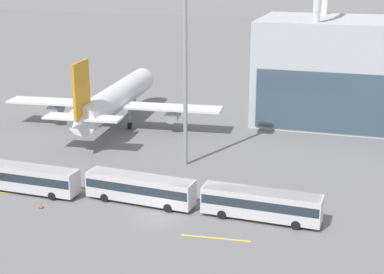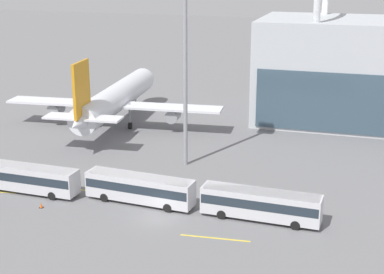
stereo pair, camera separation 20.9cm
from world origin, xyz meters
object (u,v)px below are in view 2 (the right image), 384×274
Objects in this scene: shuttle_bus_1 at (140,187)px; traffic_cone_0 at (41,205)px; shuttle_bus_2 at (261,203)px; floodlight_mast at (185,34)px; airliner_at_gate_near at (114,99)px; shuttle_bus_0 at (27,177)px.

traffic_cone_0 is (-10.09, -4.53, -1.62)m from shuttle_bus_1.
floodlight_mast reaches higher than shuttle_bus_2.
airliner_at_gate_near is 59.24× the size of traffic_cone_0.
shuttle_bus_0 reaches higher than traffic_cone_0.
airliner_at_gate_near is 2.81× the size of shuttle_bus_2.
shuttle_bus_0 is 5.56m from traffic_cone_0.
airliner_at_gate_near is at bearing 139.84° from floodlight_mast.
airliner_at_gate_near is 25.48m from floodlight_mast.
traffic_cone_0 is at bearing -175.40° from airliner_at_gate_near.
airliner_at_gate_near is at bearing 138.52° from shuttle_bus_2.
floodlight_mast is at bearing 58.99° from traffic_cone_0.
shuttle_bus_0 and shuttle_bus_2 have the same top height.
shuttle_bus_2 is 0.47× the size of floodlight_mast.
floodlight_mast is at bearing 134.36° from shuttle_bus_2.
floodlight_mast is (16.77, -14.15, 12.95)m from airliner_at_gate_near.
airliner_at_gate_near is 1.33× the size of floodlight_mast.
shuttle_bus_2 is at bearing 2.77° from shuttle_bus_1.
shuttle_bus_0 is at bearing 136.90° from traffic_cone_0.
floodlight_mast reaches higher than shuttle_bus_1.
floodlight_mast is 27.67m from traffic_cone_0.
shuttle_bus_2 is 24.92m from floodlight_mast.
floodlight_mast is 44.65× the size of traffic_cone_0.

